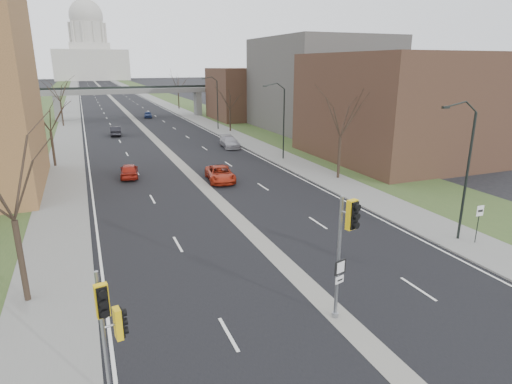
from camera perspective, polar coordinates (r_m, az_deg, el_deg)
ground at (r=19.28m, az=13.35°, el=-17.98°), size 700.00×700.00×0.00m
road_surface at (r=163.32m, az=-18.96°, el=12.04°), size 20.00×600.00×0.01m
median_strip at (r=163.32m, az=-18.96°, el=12.04°), size 1.20×600.00×0.02m
sidewalk_right at (r=164.46m, az=-14.71°, el=12.44°), size 4.00×600.00×0.12m
sidewalk_left at (r=163.04m, az=-23.25°, el=11.62°), size 4.00×600.00×0.12m
grass_verge_right at (r=165.36m, az=-12.60°, el=12.59°), size 8.00×600.00×0.10m
grass_verge_left at (r=163.24m, az=-25.38°, el=11.37°), size 8.00×600.00×0.10m
commercial_block_near at (r=53.03m, az=17.90°, el=10.71°), size 16.00×20.00×12.00m
commercial_block_mid at (r=74.92m, az=8.49°, el=14.00°), size 18.00×22.00×15.00m
commercial_block_far at (r=88.72m, az=-1.04°, el=12.95°), size 14.00×14.00×10.00m
pedestrian_bridge at (r=93.37m, az=-16.37°, el=12.39°), size 34.00×3.00×6.45m
capitol at (r=332.90m, az=-21.28°, el=16.98°), size 48.00×42.00×55.75m
streetlight_near at (r=28.12m, az=25.88°, el=7.14°), size 2.61×0.20×8.70m
streetlight_mid at (r=49.37m, az=2.91°, el=12.20°), size 2.61×0.20×8.70m
streetlight_far at (r=73.73m, az=-5.83°, el=13.62°), size 2.61×0.20×8.70m
tree_left_a at (r=21.35m, az=-30.48°, el=3.06°), size 7.20×7.20×9.40m
tree_left_b at (r=50.99m, az=-26.03°, el=9.88°), size 6.75×6.75×8.81m
tree_left_c at (r=84.82m, az=-24.84°, el=12.67°), size 7.65×7.65×9.99m
tree_right_a at (r=41.64m, az=11.35°, el=10.62°), size 7.20×7.20×9.40m
tree_right_b at (r=71.55m, az=-3.53°, el=12.67°), size 6.30×6.30×8.22m
tree_right_c at (r=110.10m, az=-10.41°, el=14.49°), size 7.65×7.65×9.99m
signal_pole_left at (r=14.56m, az=-19.01°, el=-15.98°), size 0.83×0.97×4.86m
signal_pole_median at (r=18.18m, az=11.87°, el=-5.93°), size 0.75×0.95×5.65m
speed_limit_sign at (r=29.65m, az=27.57°, el=-3.00°), size 0.53×0.06×2.43m
car_left_near at (r=44.17m, az=-16.57°, el=2.78°), size 2.14×4.35×1.43m
car_left_far at (r=71.22m, az=-18.19°, el=7.75°), size 1.88×4.58×1.48m
car_right_near at (r=41.15m, az=-4.80°, el=2.44°), size 3.02×5.43×1.44m
car_right_mid at (r=58.05m, az=-3.56°, el=6.67°), size 2.35×5.15×1.46m
car_right_far at (r=93.69m, az=-14.22°, el=9.98°), size 1.95×3.96×1.30m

